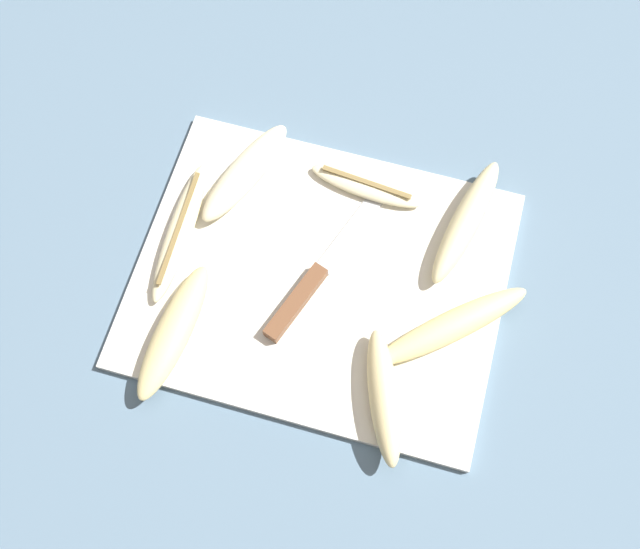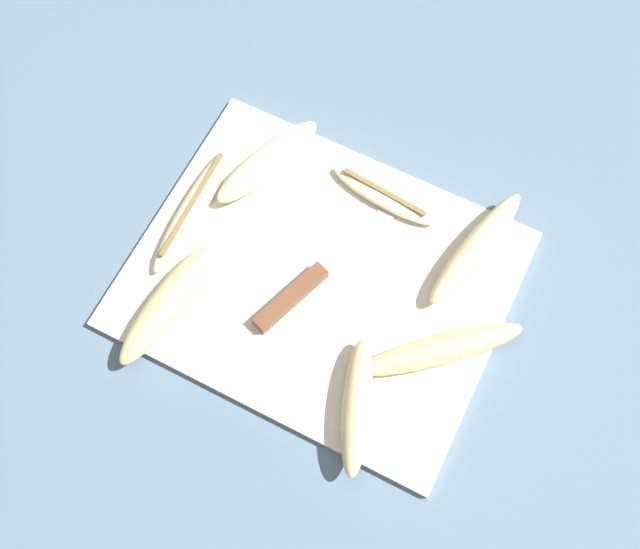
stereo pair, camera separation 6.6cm
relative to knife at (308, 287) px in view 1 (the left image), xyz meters
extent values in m
plane|color=slate|center=(0.01, 0.02, -0.02)|extent=(4.00, 4.00, 0.00)
cube|color=silver|center=(0.01, 0.02, -0.01)|extent=(0.46, 0.37, 0.01)
cube|color=brown|center=(-0.01, -0.02, 0.00)|extent=(0.06, 0.11, 0.02)
cube|color=#B7BABF|center=(0.03, 0.10, -0.01)|extent=(0.07, 0.15, 0.00)
ellipsoid|color=#EDD689|center=(0.19, 0.00, 0.01)|extent=(0.18, 0.17, 0.03)
ellipsoid|color=beige|center=(-0.18, 0.03, 0.00)|extent=(0.04, 0.20, 0.02)
cube|color=olive|center=(-0.18, 0.03, 0.01)|extent=(0.01, 0.16, 0.00)
ellipsoid|color=#DBC684|center=(-0.14, -0.10, 0.01)|extent=(0.06, 0.19, 0.03)
ellipsoid|color=beige|center=(-0.12, 0.13, 0.01)|extent=(0.10, 0.18, 0.03)
ellipsoid|color=beige|center=(0.17, 0.14, 0.01)|extent=(0.08, 0.20, 0.04)
ellipsoid|color=beige|center=(0.13, -0.11, 0.01)|extent=(0.09, 0.17, 0.04)
ellipsoid|color=beige|center=(0.04, 0.16, 0.00)|extent=(0.16, 0.05, 0.02)
cube|color=olive|center=(0.04, 0.16, 0.01)|extent=(0.12, 0.02, 0.00)
camera|label=1|loc=(0.10, -0.31, 0.88)|focal=42.00mm
camera|label=2|loc=(0.16, -0.29, 0.88)|focal=42.00mm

